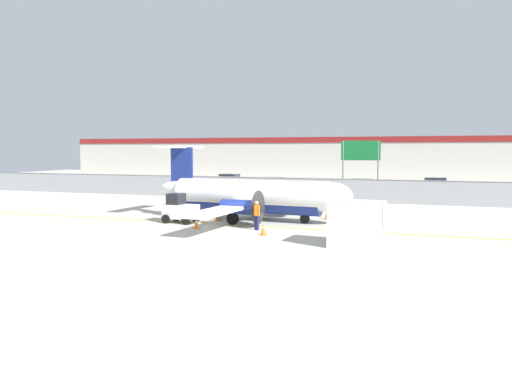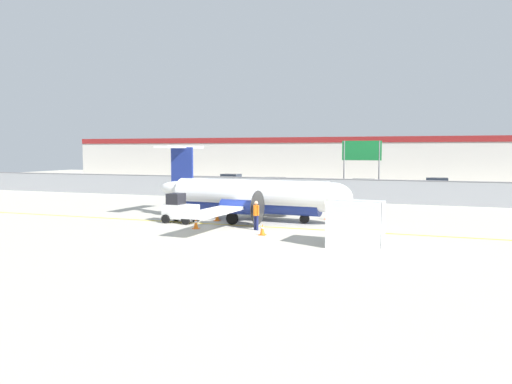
# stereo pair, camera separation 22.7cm
# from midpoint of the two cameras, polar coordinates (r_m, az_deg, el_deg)

# --- Properties ---
(ground_plane) EXTENTS (140.00, 140.00, 0.01)m
(ground_plane) POSITION_cam_midpoint_polar(r_m,az_deg,el_deg) (30.83, -1.94, -3.84)
(ground_plane) COLOR #B7B2A3
(perimeter_fence) EXTENTS (98.00, 0.10, 2.10)m
(perimeter_fence) POSITION_cam_midpoint_polar(r_m,az_deg,el_deg) (45.90, 5.31, 0.39)
(perimeter_fence) COLOR gray
(perimeter_fence) RESTS_ON ground
(parking_lot_strip) EXTENTS (98.00, 17.00, 0.12)m
(parking_lot_strip) POSITION_cam_midpoint_polar(r_m,az_deg,el_deg) (57.17, 8.10, 0.18)
(parking_lot_strip) COLOR #38383A
(parking_lot_strip) RESTS_ON ground
(background_building) EXTENTS (91.00, 8.10, 6.50)m
(background_building) POSITION_cam_midpoint_polar(r_m,az_deg,el_deg) (75.22, 10.88, 3.68)
(background_building) COLOR beige
(background_building) RESTS_ON ground
(commuter_airplane) EXTENTS (13.87, 16.07, 4.92)m
(commuter_airplane) POSITION_cam_midpoint_polar(r_m,az_deg,el_deg) (32.85, -0.39, -0.50)
(commuter_airplane) COLOR white
(commuter_airplane) RESTS_ON ground
(baggage_tug) EXTENTS (2.42, 1.56, 1.88)m
(baggage_tug) POSITION_cam_midpoint_polar(r_m,az_deg,el_deg) (32.24, -8.86, -1.99)
(baggage_tug) COLOR silver
(baggage_tug) RESTS_ON ground
(ground_crew_worker) EXTENTS (0.49, 0.48, 1.70)m
(ground_crew_worker) POSITION_cam_midpoint_polar(r_m,az_deg,el_deg) (28.97, -0.14, -2.51)
(ground_crew_worker) COLOR #191E4C
(ground_crew_worker) RESTS_ON ground
(cargo_container) EXTENTS (2.61, 2.25, 2.20)m
(cargo_container) POSITION_cam_midpoint_polar(r_m,az_deg,el_deg) (24.45, 11.20, -3.62)
(cargo_container) COLOR silver
(cargo_container) RESTS_ON ground
(traffic_cone_near_left) EXTENTS (0.36, 0.36, 0.64)m
(traffic_cone_near_left) POSITION_cam_midpoint_polar(r_m,az_deg,el_deg) (27.33, 0.59, -4.31)
(traffic_cone_near_left) COLOR orange
(traffic_cone_near_left) RESTS_ON ground
(traffic_cone_near_right) EXTENTS (0.36, 0.36, 0.64)m
(traffic_cone_near_right) POSITION_cam_midpoint_polar(r_m,az_deg,el_deg) (33.76, 7.94, -2.60)
(traffic_cone_near_right) COLOR orange
(traffic_cone_near_right) RESTS_ON ground
(traffic_cone_far_left) EXTENTS (0.36, 0.36, 0.64)m
(traffic_cone_far_left) POSITION_cam_midpoint_polar(r_m,az_deg,el_deg) (32.90, -4.65, -2.76)
(traffic_cone_far_left) COLOR orange
(traffic_cone_far_left) RESTS_ON ground
(traffic_cone_far_right) EXTENTS (0.36, 0.36, 0.64)m
(traffic_cone_far_right) POSITION_cam_midpoint_polar(r_m,az_deg,el_deg) (29.73, -7.05, -3.60)
(traffic_cone_far_right) COLOR orange
(traffic_cone_far_right) RESTS_ON ground
(parked_car_0) EXTENTS (4.36, 2.35, 1.58)m
(parked_car_0) POSITION_cam_midpoint_polar(r_m,az_deg,el_deg) (61.80, -3.25, 1.34)
(parked_car_0) COLOR silver
(parked_car_0) RESTS_ON parking_lot_strip
(parked_car_1) EXTENTS (4.39, 2.43, 1.58)m
(parked_car_1) POSITION_cam_midpoint_polar(r_m,az_deg,el_deg) (54.01, 1.99, 0.84)
(parked_car_1) COLOR slate
(parked_car_1) RESTS_ON parking_lot_strip
(parked_car_2) EXTENTS (4.25, 2.09, 1.58)m
(parked_car_2) POSITION_cam_midpoint_polar(r_m,az_deg,el_deg) (52.37, 12.01, 0.61)
(parked_car_2) COLOR black
(parked_car_2) RESTS_ON parking_lot_strip
(parked_car_3) EXTENTS (4.24, 2.09, 1.58)m
(parked_car_3) POSITION_cam_midpoint_polar(r_m,az_deg,el_deg) (56.86, 19.79, 0.76)
(parked_car_3) COLOR black
(parked_car_3) RESTS_ON parking_lot_strip
(highway_sign) EXTENTS (3.60, 0.14, 5.50)m
(highway_sign) POSITION_cam_midpoint_polar(r_m,az_deg,el_deg) (47.05, 11.73, 4.11)
(highway_sign) COLOR slate
(highway_sign) RESTS_ON ground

